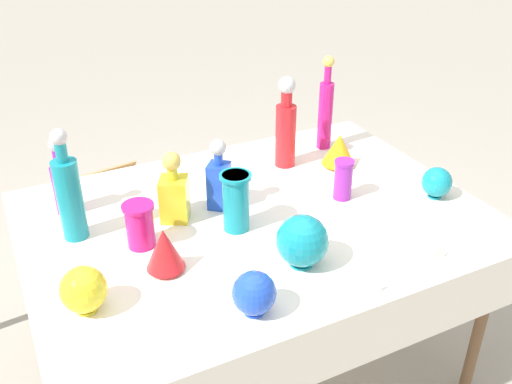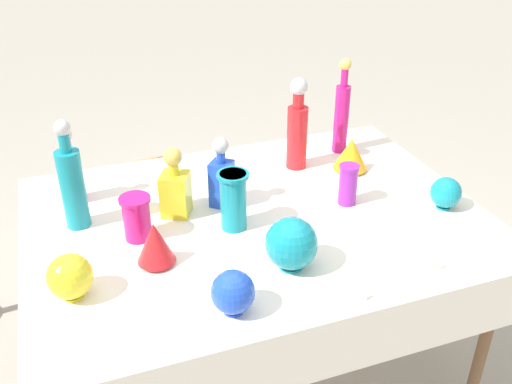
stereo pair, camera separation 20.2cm
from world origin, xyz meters
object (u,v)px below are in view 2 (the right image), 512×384
Objects in this scene: square_decanter_1 at (175,188)px; round_bowl_2 at (446,193)px; tall_bottle_1 at (297,128)px; fluted_vase_0 at (155,243)px; round_bowl_1 at (70,276)px; slender_vase_0 at (348,183)px; round_bowl_0 at (233,292)px; slender_vase_2 at (233,199)px; slender_vase_1 at (137,216)px; cardboard_box_behind_left at (136,201)px; tall_bottle_0 at (342,113)px; fluted_vase_1 at (351,154)px; tall_bottle_3 at (71,173)px; tall_bottle_2 at (72,183)px; cardboard_box_behind_right at (212,191)px; round_bowl_3 at (292,244)px; square_decanter_0 at (222,177)px.

round_bowl_2 is (0.94, -0.30, -0.04)m from square_decanter_1.
round_bowl_2 is (0.38, -0.50, -0.11)m from tall_bottle_1.
round_bowl_1 is (-0.26, -0.08, -0.00)m from fluted_vase_0.
slender_vase_0 reaches higher than round_bowl_0.
slender_vase_2 reaches higher than slender_vase_0.
slender_vase_1 is 1.28× the size of round_bowl_2.
fluted_vase_0 is 0.34m from round_bowl_0.
square_decanter_1 is 1.40m from cardboard_box_behind_left.
tall_bottle_0 is at bearing 21.84° from slender_vase_1.
round_bowl_0 is (0.03, -0.57, -0.04)m from square_decanter_1.
square_decanter_1 is 0.99m from round_bowl_2.
fluted_vase_1 is (-0.04, -0.18, -0.11)m from tall_bottle_0.
tall_bottle_3 is at bearing -108.30° from cardboard_box_behind_left.
round_bowl_1 is (-0.56, -0.20, -0.04)m from slender_vase_2.
slender_vase_1 is 1.16× the size of round_bowl_0.
square_decanter_1 is 0.76m from fluted_vase_1.
round_bowl_1 is (-0.42, 0.22, 0.00)m from round_bowl_0.
tall_bottle_2 is at bearing 140.76° from slender_vase_1.
square_decanter_1 is 1.68× the size of slender_vase_1.
fluted_vase_0 is at bearing -149.38° from tall_bottle_0.
fluted_vase_1 reaches higher than cardboard_box_behind_right.
slender_vase_1 reaches higher than round_bowl_2.
round_bowl_2 is (1.28, -0.34, -0.10)m from tall_bottle_2.
tall_bottle_2 is 0.78m from round_bowl_3.
round_bowl_3 is at bearing -37.87° from slender_vase_1.
slender_vase_1 is 0.54m from round_bowl_3.
fluted_vase_0 is at bearing -158.29° from slender_vase_2.
tall_bottle_3 is 2.19× the size of round_bowl_0.
slender_vase_0 is at bearing -82.48° from cardboard_box_behind_right.
tall_bottle_1 is 2.59× the size of fluted_vase_0.
tall_bottle_1 reaches higher than slender_vase_2.
tall_bottle_1 is 0.92m from tall_bottle_2.
slender_vase_2 is 1.55m from cardboard_box_behind_right.
slender_vase_2 is at bearing 19.40° from round_bowl_1.
tall_bottle_1 is 0.94m from round_bowl_0.
tall_bottle_3 is 1.39× the size of slender_vase_2.
tall_bottle_1 reaches higher than round_bowl_1.
cardboard_box_behind_left is at bearing 71.70° from tall_bottle_3.
slender_vase_2 is 1.55m from cardboard_box_behind_left.
fluted_vase_1 is at bearing 47.24° from round_bowl_3.
slender_vase_2 is at bearing -101.68° from cardboard_box_behind_right.
tall_bottle_2 is 1.33m from round_bowl_2.
round_bowl_0 is 0.95m from round_bowl_2.
slender_vase_0 reaches higher than cardboard_box_behind_left.
slender_vase_0 is 1.11× the size of round_bowl_1.
tall_bottle_1 is at bearing -60.28° from cardboard_box_behind_left.
square_decanter_0 is at bearing -22.91° from tall_bottle_3.
fluted_vase_1 is (0.59, 0.25, -0.04)m from slender_vase_2.
slender_vase_0 is 0.78m from slender_vase_1.
slender_vase_0 is 0.76m from fluted_vase_0.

